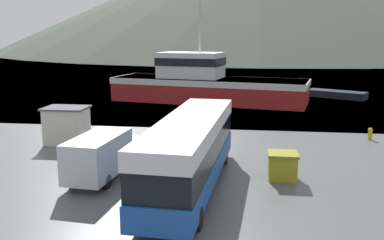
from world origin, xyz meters
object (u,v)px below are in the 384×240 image
(delivery_van, at_px, (104,154))
(storage_bin, at_px, (282,166))
(fishing_boat, at_px, (205,83))
(dock_kiosk, at_px, (67,125))
(small_boat, at_px, (337,94))
(tour_bus, at_px, (191,150))

(delivery_van, relative_size, storage_bin, 4.27)
(fishing_boat, relative_size, dock_kiosk, 7.67)
(fishing_boat, bearing_deg, dock_kiosk, -9.19)
(delivery_van, relative_size, small_boat, 0.96)
(storage_bin, bearing_deg, delivery_van, -174.96)
(delivery_van, height_order, small_boat, delivery_van)
(fishing_boat, height_order, dock_kiosk, fishing_boat)
(tour_bus, relative_size, delivery_van, 1.91)
(delivery_van, bearing_deg, tour_bus, -8.34)
(tour_bus, bearing_deg, small_boat, 71.64)
(delivery_van, distance_m, storage_bin, 9.10)
(tour_bus, relative_size, dock_kiosk, 4.36)
(delivery_van, relative_size, fishing_boat, 0.30)
(fishing_boat, height_order, storage_bin, fishing_boat)
(delivery_van, relative_size, dock_kiosk, 2.28)
(fishing_boat, relative_size, storage_bin, 14.36)
(delivery_van, xyz_separation_m, fishing_boat, (2.64, 25.67, 0.77))
(delivery_van, xyz_separation_m, dock_kiosk, (-4.73, 6.33, 0.03))
(tour_bus, distance_m, delivery_van, 4.83)
(tour_bus, height_order, delivery_van, tour_bus)
(small_boat, bearing_deg, tour_bus, -172.41)
(storage_bin, relative_size, small_boat, 0.22)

